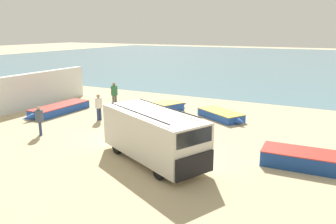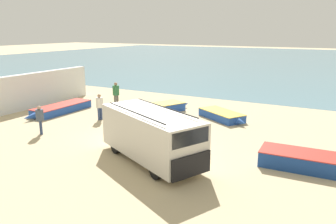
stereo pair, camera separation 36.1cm
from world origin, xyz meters
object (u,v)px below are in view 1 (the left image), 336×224
at_px(fishing_rowboat_2, 304,159).
at_px(fisherman_0, 114,92).
at_px(fishing_rowboat_1, 222,115).
at_px(fishing_rowboat_3, 158,108).
at_px(fishing_rowboat_0, 58,109).
at_px(parked_van, 153,134).
at_px(fisherman_2, 39,118).
at_px(fisherman_1, 99,105).

relative_size(fishing_rowboat_2, fisherman_0, 2.06).
distance_m(fishing_rowboat_1, fishing_rowboat_3, 4.48).
distance_m(fishing_rowboat_0, fishing_rowboat_2, 15.98).
bearing_deg(parked_van, fisherman_2, -156.71).
height_order(fishing_rowboat_0, fishing_rowboat_1, fishing_rowboat_0).
xyz_separation_m(fishing_rowboat_1, fishing_rowboat_3, (-4.47, -0.26, 0.04)).
bearing_deg(fishing_rowboat_1, fishing_rowboat_2, -14.62).
relative_size(parked_van, fisherman_2, 3.62).
bearing_deg(fisherman_0, fisherman_1, 146.95).
bearing_deg(fisherman_0, parked_van, 170.98).
bearing_deg(fishing_rowboat_0, fisherman_0, 145.08).
distance_m(fishing_rowboat_1, fishing_rowboat_2, 7.84).
bearing_deg(fisherman_1, parked_van, -16.17).
bearing_deg(fishing_rowboat_1, fishing_rowboat_3, -144.88).
relative_size(parked_van, fishing_rowboat_1, 1.56).
relative_size(parked_van, fishing_rowboat_0, 1.09).
bearing_deg(fisherman_0, fishing_rowboat_3, -142.48).
relative_size(fishing_rowboat_2, fishing_rowboat_3, 0.82).
relative_size(fishing_rowboat_3, fisherman_0, 2.50).
height_order(fishing_rowboat_0, fisherman_0, fisherman_0).
bearing_deg(fishing_rowboat_0, fisherman_2, 35.20).
xyz_separation_m(fishing_rowboat_3, fisherman_0, (-3.63, -0.11, 0.80)).
relative_size(fisherman_0, fisherman_1, 1.10).
distance_m(fishing_rowboat_1, fisherman_0, 8.16).
distance_m(fishing_rowboat_1, fisherman_2, 10.87).
distance_m(fisherman_0, fisherman_1, 3.69).
bearing_deg(fishing_rowboat_2, fisherman_2, -173.52).
height_order(fishing_rowboat_1, fishing_rowboat_2, fishing_rowboat_2).
xyz_separation_m(fishing_rowboat_0, fisherman_1, (3.67, -0.19, 0.73)).
bearing_deg(parked_van, fisherman_0, 160.97).
height_order(fishing_rowboat_2, fisherman_1, fisherman_1).
xyz_separation_m(fisherman_0, fisherman_2, (0.42, -7.28, -0.14)).
xyz_separation_m(fishing_rowboat_1, fisherman_1, (-6.77, -3.82, 0.74)).
bearing_deg(fishing_rowboat_0, parked_van, 67.27).
bearing_deg(fishing_rowboat_2, fishing_rowboat_1, 131.51).
bearing_deg(fisherman_0, fishing_rowboat_2, -165.64).
xyz_separation_m(parked_van, fishing_rowboat_0, (-9.98, 4.34, -0.93)).
bearing_deg(fishing_rowboat_0, fishing_rowboat_3, 120.18).
bearing_deg(fishing_rowboat_3, fishing_rowboat_0, 145.41).
bearing_deg(fishing_rowboat_3, fisherman_2, -177.47).
xyz_separation_m(parked_van, fishing_rowboat_2, (5.87, 2.29, -0.86)).
height_order(parked_van, fishing_rowboat_1, parked_van).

